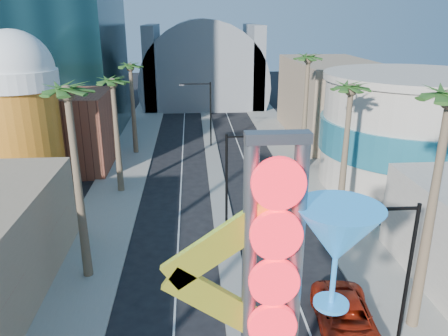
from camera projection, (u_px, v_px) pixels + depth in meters
sidewalk_west at (124, 173)px, 45.21m from camera, size 5.00×100.00×0.15m
sidewalk_east at (304, 168)px, 46.56m from camera, size 5.00×100.00×0.15m
median at (214, 161)px, 48.71m from camera, size 1.60×84.00×0.15m
brick_filler_west at (63, 130)px, 46.28m from camera, size 10.00×10.00×8.00m
filler_east at (330, 99)px, 57.62m from camera, size 10.00×20.00×10.00m
beer_mug at (20, 110)px, 37.41m from camera, size 7.00×7.00×14.50m
turquoise_building at (410, 131)px, 40.74m from camera, size 16.60×16.60×10.60m
canopy at (204, 80)px, 79.30m from camera, size 22.00×16.00×22.00m
neon_sign at (298, 297)px, 13.40m from camera, size 6.53×2.60×12.55m
streetlight_0 at (234, 177)px, 30.22m from camera, size 3.79×0.25×8.00m
streetlight_1 at (206, 108)px, 52.73m from camera, size 3.79×0.25×8.00m
streetlight_2 at (399, 269)px, 19.38m from camera, size 3.45×0.25×8.00m
palm_1 at (69, 106)px, 23.81m from camera, size 2.40×2.40×12.70m
palm_2 at (113, 89)px, 37.43m from camera, size 2.40×2.40×11.20m
palm_3 at (131, 72)px, 48.73m from camera, size 2.40×2.40×11.20m
palm_5 at (447, 116)px, 19.29m from camera, size 2.40×2.40×13.20m
palm_6 at (350, 98)px, 31.03m from camera, size 2.40×2.40×11.70m
palm_7 at (308, 67)px, 42.03m from camera, size 2.40×2.40×12.70m
red_pickup at (346, 319)px, 22.21m from camera, size 3.54×6.45×1.71m
pedestrian_b at (328, 209)px, 34.57m from camera, size 0.87×0.73×1.61m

